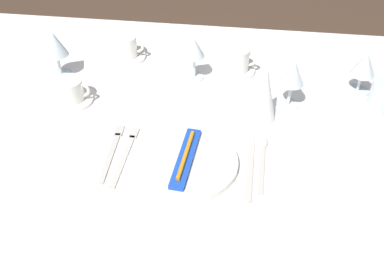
{
  "coord_description": "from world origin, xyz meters",
  "views": [
    {
      "loc": [
        0.08,
        -0.97,
        1.51
      ],
      "look_at": [
        -0.03,
        -0.09,
        0.76
      ],
      "focal_mm": 40.73,
      "sensor_mm": 36.0,
      "label": 1
    }
  ],
  "objects_px": {
    "toothbrush_package": "(186,157)",
    "fork_outer": "(126,153)",
    "dinner_plate": "(186,162)",
    "wine_glass_left": "(55,46)",
    "coffee_cup_far": "(126,46)",
    "wine_glass_right": "(293,75)",
    "wine_glass_centre": "(194,50)",
    "drink_tumbler": "(380,97)",
    "spoon_soup": "(262,157)",
    "coffee_cup_left": "(70,90)",
    "coffee_cup_right": "(236,59)",
    "napkin_folded": "(264,93)",
    "fork_inner": "(112,150)",
    "dinner_knife": "(250,168)",
    "wine_glass_far": "(364,66)"
  },
  "relations": [
    {
      "from": "toothbrush_package",
      "to": "fork_outer",
      "type": "bearing_deg",
      "value": 173.36
    },
    {
      "from": "dinner_plate",
      "to": "wine_glass_left",
      "type": "xyz_separation_m",
      "value": [
        -0.45,
        0.35,
        0.1
      ]
    },
    {
      "from": "dinner_plate",
      "to": "coffee_cup_far",
      "type": "xyz_separation_m",
      "value": [
        -0.27,
        0.48,
        0.04
      ]
    },
    {
      "from": "wine_glass_right",
      "to": "wine_glass_centre",
      "type": "bearing_deg",
      "value": 159.54
    },
    {
      "from": "dinner_plate",
      "to": "drink_tumbler",
      "type": "height_order",
      "value": "drink_tumbler"
    },
    {
      "from": "spoon_soup",
      "to": "wine_glass_left",
      "type": "distance_m",
      "value": 0.72
    },
    {
      "from": "dinner_plate",
      "to": "drink_tumbler",
      "type": "xyz_separation_m",
      "value": [
        0.51,
        0.29,
        0.04
      ]
    },
    {
      "from": "toothbrush_package",
      "to": "coffee_cup_left",
      "type": "xyz_separation_m",
      "value": [
        -0.37,
        0.22,
        0.02
      ]
    },
    {
      "from": "coffee_cup_right",
      "to": "wine_glass_left",
      "type": "relative_size",
      "value": 0.73
    },
    {
      "from": "coffee_cup_left",
      "to": "toothbrush_package",
      "type": "bearing_deg",
      "value": -30.67
    },
    {
      "from": "spoon_soup",
      "to": "wine_glass_centre",
      "type": "distance_m",
      "value": 0.42
    },
    {
      "from": "coffee_cup_far",
      "to": "wine_glass_left",
      "type": "relative_size",
      "value": 0.64
    },
    {
      "from": "dinner_plate",
      "to": "wine_glass_centre",
      "type": "relative_size",
      "value": 1.85
    },
    {
      "from": "fork_outer",
      "to": "napkin_folded",
      "type": "xyz_separation_m",
      "value": [
        0.34,
        0.19,
        0.08
      ]
    },
    {
      "from": "dinner_plate",
      "to": "toothbrush_package",
      "type": "height_order",
      "value": "toothbrush_package"
    },
    {
      "from": "coffee_cup_right",
      "to": "wine_glass_centre",
      "type": "height_order",
      "value": "wine_glass_centre"
    },
    {
      "from": "toothbrush_package",
      "to": "fork_outer",
      "type": "relative_size",
      "value": 0.96
    },
    {
      "from": "dinner_plate",
      "to": "wine_glass_left",
      "type": "distance_m",
      "value": 0.58
    },
    {
      "from": "coffee_cup_left",
      "to": "napkin_folded",
      "type": "relative_size",
      "value": 0.58
    },
    {
      "from": "fork_inner",
      "to": "dinner_knife",
      "type": "bearing_deg",
      "value": -2.76
    },
    {
      "from": "dinner_plate",
      "to": "spoon_soup",
      "type": "relative_size",
      "value": 1.27
    },
    {
      "from": "wine_glass_right",
      "to": "dinner_knife",
      "type": "bearing_deg",
      "value": -110.54
    },
    {
      "from": "spoon_soup",
      "to": "drink_tumbler",
      "type": "xyz_separation_m",
      "value": [
        0.32,
        0.24,
        0.05
      ]
    },
    {
      "from": "fork_outer",
      "to": "coffee_cup_left",
      "type": "xyz_separation_m",
      "value": [
        -0.21,
        0.2,
        0.04
      ]
    },
    {
      "from": "toothbrush_package",
      "to": "wine_glass_centre",
      "type": "distance_m",
      "value": 0.4
    },
    {
      "from": "dinner_knife",
      "to": "coffee_cup_far",
      "type": "distance_m",
      "value": 0.64
    },
    {
      "from": "dinner_knife",
      "to": "coffee_cup_right",
      "type": "relative_size",
      "value": 2.12
    },
    {
      "from": "coffee_cup_left",
      "to": "wine_glass_right",
      "type": "relative_size",
      "value": 0.67
    },
    {
      "from": "wine_glass_centre",
      "to": "wine_glass_right",
      "type": "bearing_deg",
      "value": -20.46
    },
    {
      "from": "wine_glass_centre",
      "to": "wine_glass_right",
      "type": "relative_size",
      "value": 0.94
    },
    {
      "from": "coffee_cup_right",
      "to": "fork_outer",
      "type": "bearing_deg",
      "value": -121.01
    },
    {
      "from": "fork_inner",
      "to": "wine_glass_far",
      "type": "relative_size",
      "value": 1.6
    },
    {
      "from": "wine_glass_left",
      "to": "napkin_folded",
      "type": "bearing_deg",
      "value": -12.32
    },
    {
      "from": "spoon_soup",
      "to": "wine_glass_far",
      "type": "xyz_separation_m",
      "value": [
        0.28,
        0.33,
        0.09
      ]
    },
    {
      "from": "dinner_plate",
      "to": "toothbrush_package",
      "type": "xyz_separation_m",
      "value": [
        0.0,
        -0.0,
        0.02
      ]
    },
    {
      "from": "coffee_cup_left",
      "to": "coffee_cup_far",
      "type": "xyz_separation_m",
      "value": [
        0.1,
        0.26,
        0.0
      ]
    },
    {
      "from": "drink_tumbler",
      "to": "coffee_cup_far",
      "type": "bearing_deg",
      "value": 166.07
    },
    {
      "from": "dinner_plate",
      "to": "wine_glass_left",
      "type": "relative_size",
      "value": 1.7
    },
    {
      "from": "dinner_plate",
      "to": "wine_glass_far",
      "type": "bearing_deg",
      "value": 38.87
    },
    {
      "from": "toothbrush_package",
      "to": "coffee_cup_right",
      "type": "relative_size",
      "value": 1.91
    },
    {
      "from": "dinner_plate",
      "to": "wine_glass_centre",
      "type": "height_order",
      "value": "wine_glass_centre"
    },
    {
      "from": "fork_inner",
      "to": "fork_outer",
      "type": "bearing_deg",
      "value": -10.69
    },
    {
      "from": "toothbrush_package",
      "to": "wine_glass_right",
      "type": "relative_size",
      "value": 1.42
    },
    {
      "from": "wine_glass_far",
      "to": "fork_outer",
      "type": "bearing_deg",
      "value": -150.08
    },
    {
      "from": "wine_glass_left",
      "to": "fork_outer",
      "type": "bearing_deg",
      "value": -48.43
    },
    {
      "from": "toothbrush_package",
      "to": "wine_glass_left",
      "type": "relative_size",
      "value": 1.39
    },
    {
      "from": "wine_glass_centre",
      "to": "coffee_cup_far",
      "type": "bearing_deg",
      "value": 159.22
    },
    {
      "from": "wine_glass_far",
      "to": "napkin_folded",
      "type": "height_order",
      "value": "napkin_folded"
    },
    {
      "from": "fork_inner",
      "to": "toothbrush_package",
      "type": "bearing_deg",
      "value": -7.42
    },
    {
      "from": "wine_glass_centre",
      "to": "wine_glass_left",
      "type": "xyz_separation_m",
      "value": [
        -0.43,
        -0.04,
        0.01
      ]
    }
  ]
}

